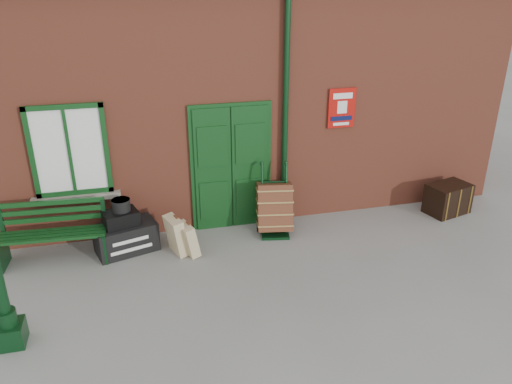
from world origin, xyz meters
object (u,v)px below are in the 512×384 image
object	(u,v)px
houdini_trunk	(126,238)
porter_trolley	(274,207)
dark_trunk	(448,199)
bench	(53,231)

from	to	relation	value
houdini_trunk	porter_trolley	size ratio (longest dim) A/B	0.79
houdini_trunk	dark_trunk	distance (m)	5.97
porter_trolley	dark_trunk	xyz separation A→B (m)	(3.43, -0.05, -0.19)
bench	porter_trolley	world-z (taller)	porter_trolley
houdini_trunk	dark_trunk	size ratio (longest dim) A/B	1.22
porter_trolley	dark_trunk	distance (m)	3.43
dark_trunk	bench	bearing A→B (deg)	164.91
porter_trolley	houdini_trunk	bearing A→B (deg)	-168.65
bench	houdini_trunk	size ratio (longest dim) A/B	1.71
porter_trolley	bench	bearing A→B (deg)	-168.85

